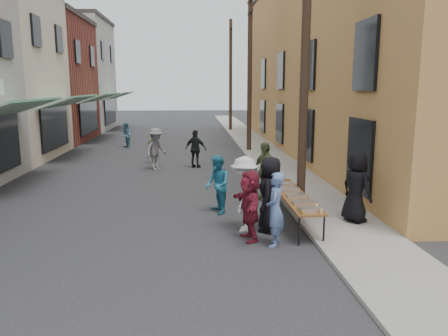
{
  "coord_description": "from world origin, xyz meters",
  "views": [
    {
      "loc": [
        1.09,
        -9.47,
        3.61
      ],
      "look_at": [
        1.99,
        2.92,
        1.3
      ],
      "focal_mm": 35.0,
      "sensor_mm": 36.0,
      "label": 1
    }
  ],
  "objects": [
    {
      "name": "passerby_left",
      "position": [
        -0.51,
        9.69,
        0.93
      ],
      "size": [
        1.26,
        1.37,
        1.86
      ],
      "primitive_type": "imported",
      "rotation": [
        0.0,
        0.0,
        0.94
      ],
      "color": "slate",
      "rests_on": "ground"
    },
    {
      "name": "passerby_mid",
      "position": [
        1.23,
        10.09,
        0.86
      ],
      "size": [
        1.09,
        0.79,
        1.72
      ],
      "primitive_type": "imported",
      "rotation": [
        0.0,
        0.0,
        2.73
      ],
      "color": "black",
      "rests_on": "ground"
    },
    {
      "name": "catering_tray_buns",
      "position": [
        3.8,
        1.54,
        0.79
      ],
      "size": [
        0.5,
        0.33,
        0.08
      ],
      "primitive_type": "cube",
      "color": "tan",
      "rests_on": "serving_table"
    },
    {
      "name": "serving_table",
      "position": [
        3.8,
        1.84,
        0.71
      ],
      "size": [
        0.7,
        4.0,
        0.75
      ],
      "color": "brown",
      "rests_on": "ground"
    },
    {
      "name": "utility_pole_near",
      "position": [
        4.3,
        3.0,
        4.5
      ],
      "size": [
        0.26,
        0.26,
        9.0
      ],
      "primitive_type": "cylinder",
      "color": "#2D2116",
      "rests_on": "ground"
    },
    {
      "name": "ground",
      "position": [
        0.0,
        0.0,
        0.0
      ],
      "size": [
        120.0,
        120.0,
        0.0
      ],
      "primitive_type": "plane",
      "color": "#28282B",
      "rests_on": "ground"
    },
    {
      "name": "condiment_jar_c",
      "position": [
        3.58,
        0.09,
        0.79
      ],
      "size": [
        0.07,
        0.07,
        0.08
      ],
      "primitive_type": "cylinder",
      "color": "#A57F26",
      "rests_on": "serving_table"
    },
    {
      "name": "cup_stack",
      "position": [
        4.0,
        -0.06,
        0.81
      ],
      "size": [
        0.08,
        0.08,
        0.12
      ],
      "primitive_type": "cylinder",
      "color": "tan",
      "rests_on": "serving_table"
    },
    {
      "name": "condiment_jar_a",
      "position": [
        3.58,
        -0.11,
        0.79
      ],
      "size": [
        0.07,
        0.07,
        0.08
      ],
      "primitive_type": "cylinder",
      "color": "#A57F26",
      "rests_on": "serving_table"
    },
    {
      "name": "condiment_jar_b",
      "position": [
        3.58,
        -0.01,
        0.79
      ],
      "size": [
        0.07,
        0.07,
        0.08
      ],
      "primitive_type": "cylinder",
      "color": "#A57F26",
      "rests_on": "serving_table"
    },
    {
      "name": "building_ochre",
      "position": [
        11.1,
        14.0,
        5.0
      ],
      "size": [
        10.0,
        28.0,
        10.0
      ],
      "primitive_type": "cube",
      "color": "#BC8843",
      "rests_on": "ground"
    },
    {
      "name": "guest_queue_back",
      "position": [
        2.43,
        0.46,
        0.85
      ],
      "size": [
        0.7,
        1.62,
        1.69
      ],
      "primitive_type": "imported",
      "rotation": [
        0.0,
        0.0,
        -1.44
      ],
      "color": "maroon",
      "rests_on": "ground"
    },
    {
      "name": "server",
      "position": [
        5.36,
        1.39,
        1.03
      ],
      "size": [
        0.92,
        1.08,
        1.87
      ],
      "primitive_type": "imported",
      "rotation": [
        0.0,
        0.0,
        2.0
      ],
      "color": "black",
      "rests_on": "sidewalk"
    },
    {
      "name": "catering_tray_sausage",
      "position": [
        3.8,
        0.19,
        0.79
      ],
      "size": [
        0.5,
        0.33,
        0.08
      ],
      "primitive_type": "cube",
      "color": "maroon",
      "rests_on": "serving_table"
    },
    {
      "name": "sidewalk",
      "position": [
        5.0,
        15.0,
        0.05
      ],
      "size": [
        2.2,
        60.0,
        0.1
      ],
      "primitive_type": "cube",
      "color": "gray",
      "rests_on": "ground"
    },
    {
      "name": "guest_front_c",
      "position": [
        1.79,
        2.75,
        0.85
      ],
      "size": [
        0.83,
        0.96,
        1.7
      ],
      "primitive_type": "imported",
      "rotation": [
        0.0,
        0.0,
        -1.31
      ],
      "color": "teal",
      "rests_on": "ground"
    },
    {
      "name": "utility_pole_mid",
      "position": [
        4.3,
        15.0,
        4.5
      ],
      "size": [
        0.26,
        0.26,
        9.0
      ],
      "primitive_type": "cylinder",
      "color": "#2D2116",
      "rests_on": "ground"
    },
    {
      "name": "catering_tray_foil_b",
      "position": [
        3.8,
        0.84,
        0.79
      ],
      "size": [
        0.5,
        0.33,
        0.08
      ],
      "primitive_type": "cube",
      "color": "#B2B2B7",
      "rests_on": "serving_table"
    },
    {
      "name": "catering_tray_foil_d",
      "position": [
        3.8,
        2.24,
        0.79
      ],
      "size": [
        0.5,
        0.33,
        0.08
      ],
      "primitive_type": "cube",
      "color": "#B2B2B7",
      "rests_on": "serving_table"
    },
    {
      "name": "guest_front_d",
      "position": [
        2.38,
        1.13,
        0.96
      ],
      "size": [
        0.98,
        1.37,
        1.91
      ],
      "primitive_type": "imported",
      "rotation": [
        0.0,
        0.0,
        -1.81
      ],
      "color": "silver",
      "rests_on": "ground"
    },
    {
      "name": "utility_pole_far",
      "position": [
        4.3,
        27.0,
        4.5
      ],
      "size": [
        0.26,
        0.26,
        9.0
      ],
      "primitive_type": "cylinder",
      "color": "#2D2116",
      "rests_on": "ground"
    },
    {
      "name": "guest_front_e",
      "position": [
        3.4,
        4.16,
        0.95
      ],
      "size": [
        0.92,
        1.2,
        1.89
      ],
      "primitive_type": "imported",
      "rotation": [
        0.0,
        0.0,
        -1.09
      ],
      "color": "#59673C",
      "rests_on": "ground"
    },
    {
      "name": "catering_tray_buns_end",
      "position": [
        3.8,
        2.94,
        0.79
      ],
      "size": [
        0.5,
        0.33,
        0.08
      ],
      "primitive_type": "cube",
      "color": "tan",
      "rests_on": "serving_table"
    },
    {
      "name": "passerby_far",
      "position": [
        -2.88,
        16.93,
        0.77
      ],
      "size": [
        0.86,
        0.93,
        1.54
      ],
      "primitive_type": "imported",
      "rotation": [
        0.0,
        0.0,
        5.19
      ],
      "color": "teal",
      "rests_on": "ground"
    },
    {
      "name": "guest_front_b",
      "position": [
        2.95,
        0.02,
        0.86
      ],
      "size": [
        0.57,
        0.72,
        1.72
      ],
      "primitive_type": "imported",
      "rotation": [
        0.0,
        0.0,
        -1.86
      ],
      "color": "#566FA6",
      "rests_on": "ground"
    },
    {
      "name": "passerby_right",
      "position": [
        -0.81,
        11.37,
        0.84
      ],
      "size": [
        0.58,
        0.71,
        1.68
      ],
      "primitive_type": "imported",
      "rotation": [
        0.0,
        0.0,
        4.39
      ],
      "color": "#626B3E",
      "rests_on": "ground"
    },
    {
      "name": "guest_front_a",
      "position": [
        3.03,
        1.07,
        0.96
      ],
      "size": [
        0.92,
        1.1,
        1.91
      ],
      "primitive_type": "imported",
      "rotation": [
        0.0,
        0.0,
        -1.97
      ],
      "color": "black",
      "rests_on": "ground"
    }
  ]
}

